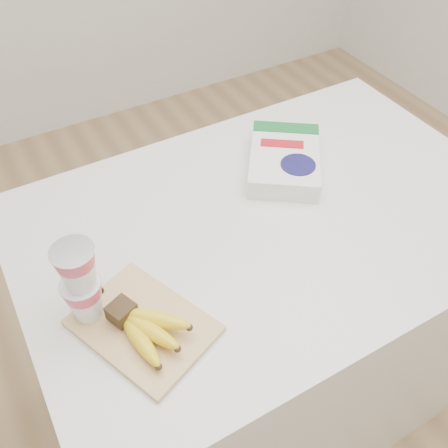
% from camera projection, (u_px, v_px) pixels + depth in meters
% --- Properties ---
extents(room, '(4.00, 4.00, 4.00)m').
position_uv_depth(room, '(290.00, 35.00, 0.88)').
color(room, tan).
rests_on(room, ground).
extents(table, '(1.21, 0.80, 0.91)m').
position_uv_depth(table, '(262.00, 320.00, 1.52)').
color(table, white).
rests_on(table, ground).
extents(cutting_board, '(0.28, 0.31, 0.01)m').
position_uv_depth(cutting_board, '(143.00, 326.00, 0.97)').
color(cutting_board, tan).
rests_on(cutting_board, table).
extents(bananas, '(0.14, 0.17, 0.05)m').
position_uv_depth(bananas, '(145.00, 327.00, 0.93)').
color(bananas, '#382816').
rests_on(bananas, cutting_board).
extents(yogurt_stack, '(0.08, 0.08, 0.19)m').
position_uv_depth(yogurt_stack, '(80.00, 282.00, 0.91)').
color(yogurt_stack, white).
rests_on(yogurt_stack, cutting_board).
extents(cereal_box, '(0.30, 0.31, 0.06)m').
position_uv_depth(cereal_box, '(284.00, 160.00, 1.30)').
color(cereal_box, white).
rests_on(cereal_box, table).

